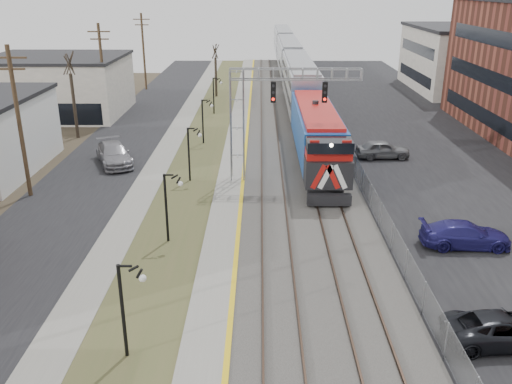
{
  "coord_description": "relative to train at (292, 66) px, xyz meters",
  "views": [
    {
      "loc": [
        1.11,
        -9.21,
        13.42
      ],
      "look_at": [
        0.89,
        19.02,
        2.6
      ],
      "focal_mm": 38.0,
      "sensor_mm": 36.0,
      "label": 1
    }
  ],
  "objects": [
    {
      "name": "platform_edge",
      "position": [
        -5.62,
        -32.09,
        -2.67
      ],
      "size": [
        0.24,
        120.0,
        0.01
      ],
      "primitive_type": "cube",
      "color": "gold",
      "rests_on": "platform"
    },
    {
      "name": "car_street_b",
      "position": [
        -16.0,
        -35.17,
        -2.1
      ],
      "size": [
        4.34,
        6.09,
        1.64
      ],
      "primitive_type": "imported",
      "rotation": [
        0.0,
        0.0,
        0.41
      ],
      "color": "gray",
      "rests_on": "ground"
    },
    {
      "name": "car_lot_c",
      "position": [
        5.21,
        -58.17,
        -2.28
      ],
      "size": [
        4.71,
        2.36,
        1.28
      ],
      "primitive_type": "imported",
      "rotation": [
        0.0,
        0.0,
        1.62
      ],
      "color": "black",
      "rests_on": "ground"
    },
    {
      "name": "car_lot_d",
      "position": [
        6.79,
        -49.59,
        -2.22
      ],
      "size": [
        4.86,
        2.09,
        1.4
      ],
      "primitive_type": "imported",
      "rotation": [
        0.0,
        0.0,
        1.54
      ],
      "color": "navy",
      "rests_on": "ground"
    },
    {
      "name": "sidewalk",
      "position": [
        -12.5,
        -32.09,
        -2.88
      ],
      "size": [
        2.0,
        120.0,
        0.08
      ],
      "primitive_type": "cube",
      "color": "gray",
      "rests_on": "ground"
    },
    {
      "name": "fence",
      "position": [
        2.7,
        -32.09,
        -2.12
      ],
      "size": [
        0.04,
        120.0,
        1.6
      ],
      "primitive_type": "cube",
      "color": "gray",
      "rests_on": "ground"
    },
    {
      "name": "car_lot_e",
      "position": [
        5.71,
        -33.41,
        -2.17
      ],
      "size": [
        4.46,
        1.96,
        1.49
      ],
      "primitive_type": "imported",
      "rotation": [
        0.0,
        0.0,
        1.62
      ],
      "color": "slate",
      "rests_on": "ground"
    },
    {
      "name": "platform",
      "position": [
        -6.5,
        -32.09,
        -2.8
      ],
      "size": [
        2.0,
        120.0,
        0.24
      ],
      "primitive_type": "cube",
      "color": "gray",
      "rests_on": "ground"
    },
    {
      "name": "train",
      "position": [
        0.0,
        0.0,
        0.0
      ],
      "size": [
        3.0,
        85.85,
        5.33
      ],
      "color": "#124497",
      "rests_on": "ground"
    },
    {
      "name": "parking_lot",
      "position": [
        10.5,
        -32.09,
        -2.9
      ],
      "size": [
        16.0,
        120.0,
        0.04
      ],
      "primitive_type": "cube",
      "color": "black",
      "rests_on": "ground"
    },
    {
      "name": "street_west",
      "position": [
        -17.0,
        -32.09,
        -2.9
      ],
      "size": [
        7.0,
        120.0,
        0.04
      ],
      "primitive_type": "cube",
      "color": "black",
      "rests_on": "ground"
    },
    {
      "name": "grass_median",
      "position": [
        -9.5,
        -32.09,
        -2.89
      ],
      "size": [
        4.0,
        120.0,
        0.06
      ],
      "primitive_type": "cube",
      "color": "#484E29",
      "rests_on": "ground"
    },
    {
      "name": "bare_trees",
      "position": [
        -18.16,
        -28.17,
        -0.22
      ],
      "size": [
        12.3,
        42.3,
        5.95
      ],
      "color": "#382D23",
      "rests_on": "ground"
    },
    {
      "name": "ballast_bed",
      "position": [
        -1.5,
        -32.09,
        -2.82
      ],
      "size": [
        8.0,
        120.0,
        0.2
      ],
      "primitive_type": "cube",
      "color": "#595651",
      "rests_on": "ground"
    },
    {
      "name": "utility_poles",
      "position": [
        -20.0,
        -42.09,
        2.08
      ],
      "size": [
        0.28,
        80.28,
        10.0
      ],
      "color": "#4C3823",
      "rests_on": "ground"
    },
    {
      "name": "lampposts",
      "position": [
        -9.5,
        -48.8,
        -0.92
      ],
      "size": [
        0.14,
        62.14,
        4.0
      ],
      "color": "black",
      "rests_on": "ground"
    },
    {
      "name": "track_near",
      "position": [
        -3.5,
        -32.09,
        -2.64
      ],
      "size": [
        1.58,
        120.0,
        0.15
      ],
      "color": "#2D2119",
      "rests_on": "ballast_bed"
    },
    {
      "name": "signal_gantry",
      "position": [
        -4.28,
        -39.09,
        2.67
      ],
      "size": [
        9.0,
        1.07,
        8.15
      ],
      "color": "gray",
      "rests_on": "ground"
    },
    {
      "name": "track_far",
      "position": [
        -0.0,
        -32.09,
        -2.64
      ],
      "size": [
        1.58,
        120.0,
        0.15
      ],
      "color": "#2D2119",
      "rests_on": "ballast_bed"
    }
  ]
}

